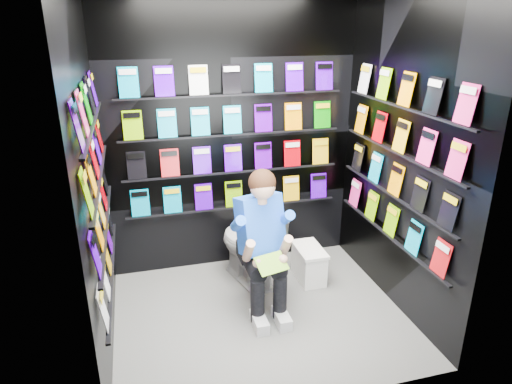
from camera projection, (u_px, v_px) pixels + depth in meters
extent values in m
plane|color=#60605D|center=(260.00, 315.00, 3.89)|extent=(2.40, 2.40, 0.00)
cube|color=black|center=(232.00, 139.00, 4.33)|extent=(2.40, 0.04, 2.60)
cube|color=black|center=(309.00, 225.00, 2.53)|extent=(2.40, 0.04, 2.60)
cube|color=black|center=(93.00, 185.00, 3.13)|extent=(0.04, 2.00, 2.60)
cube|color=black|center=(402.00, 159.00, 3.72)|extent=(0.04, 2.00, 2.60)
imported|color=white|center=(249.00, 246.00, 4.29)|extent=(0.59, 0.83, 0.73)
cube|color=white|center=(309.00, 265.00, 4.39)|extent=(0.22, 0.40, 0.30)
cube|color=white|center=(310.00, 249.00, 4.33)|extent=(0.24, 0.42, 0.03)
cube|color=green|center=(272.00, 263.00, 3.56)|extent=(0.28, 0.20, 0.11)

